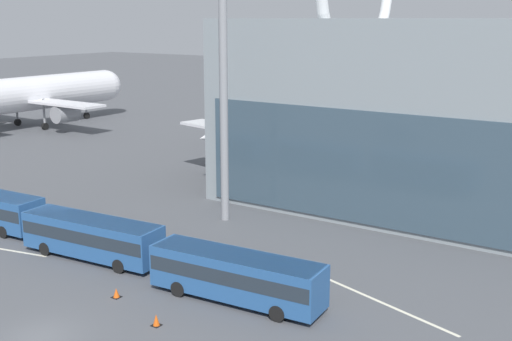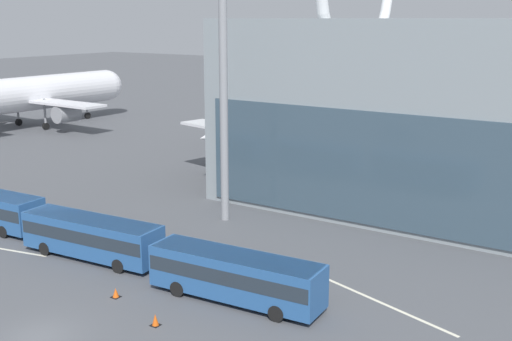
{
  "view_description": "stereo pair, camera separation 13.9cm",
  "coord_description": "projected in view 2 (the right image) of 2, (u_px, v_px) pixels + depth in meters",
  "views": [
    {
      "loc": [
        27.72,
        -20.31,
        17.13
      ],
      "look_at": [
        -2.62,
        25.65,
        4.0
      ],
      "focal_mm": 45.0,
      "sensor_mm": 36.0,
      "label": 1
    },
    {
      "loc": [
        27.84,
        -20.24,
        17.13
      ],
      "look_at": [
        -2.62,
        25.65,
        4.0
      ],
      "focal_mm": 45.0,
      "sensor_mm": 36.0,
      "label": 2
    }
  ],
  "objects": [
    {
      "name": "shuttle_bus_2",
      "position": [
        235.0,
        274.0,
        39.46
      ],
      "size": [
        11.51,
        3.5,
        3.03
      ],
      "rotation": [
        0.0,
        0.0,
        0.07
      ],
      "color": "#285693",
      "rests_on": "ground_plane"
    },
    {
      "name": "airliner_at_gate_near",
      "position": [
        36.0,
        93.0,
        102.45
      ],
      "size": [
        31.23,
        34.51,
        13.56
      ],
      "rotation": [
        0.0,
        0.0,
        1.55
      ],
      "color": "white",
      "rests_on": "ground_plane"
    },
    {
      "name": "traffic_cone_1",
      "position": [
        155.0,
        320.0,
        36.58
      ],
      "size": [
        0.53,
        0.53,
        0.7
      ],
      "color": "black",
      "rests_on": "ground_plane"
    },
    {
      "name": "shuttle_bus_1",
      "position": [
        92.0,
        235.0,
        46.52
      ],
      "size": [
        11.53,
        3.59,
        3.03
      ],
      "rotation": [
        0.0,
        0.0,
        0.08
      ],
      "color": "#285693",
      "rests_on": "ground_plane"
    },
    {
      "name": "floodlight_mast",
      "position": [
        223.0,
        8.0,
        51.83
      ],
      "size": [
        2.52,
        2.52,
        29.89
      ],
      "color": "gray",
      "rests_on": "ground_plane"
    },
    {
      "name": "ground_plane",
      "position": [
        39.0,
        337.0,
        35.35
      ],
      "size": [
        440.0,
        440.0,
        0.0
      ],
      "primitive_type": "plane",
      "color": "#515459"
    },
    {
      "name": "traffic_cone_2",
      "position": [
        116.0,
        293.0,
        40.29
      ],
      "size": [
        0.54,
        0.54,
        0.61
      ],
      "color": "black",
      "rests_on": "ground_plane"
    },
    {
      "name": "airliner_at_gate_far",
      "position": [
        318.0,
        119.0,
        78.15
      ],
      "size": [
        34.31,
        37.97,
        14.29
      ],
      "rotation": [
        0.0,
        0.0,
        1.36
      ],
      "color": "white",
      "rests_on": "ground_plane"
    },
    {
      "name": "lane_stripe_5",
      "position": [
        384.0,
        304.0,
        39.4
      ],
      "size": [
        10.29,
        3.56,
        0.01
      ],
      "primitive_type": "cube",
      "rotation": [
        0.0,
        0.0,
        -0.31
      ],
      "color": "silver",
      "rests_on": "ground_plane"
    }
  ]
}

